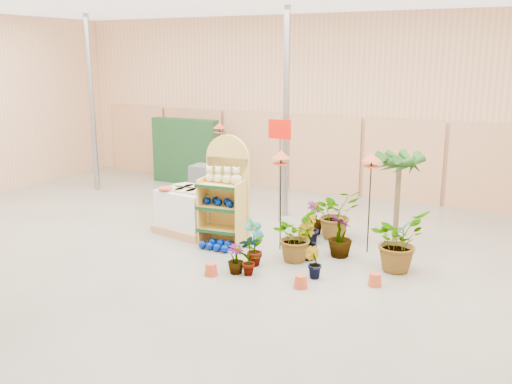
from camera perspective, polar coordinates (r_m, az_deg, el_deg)
room at (r=10.09m, az=-3.07°, el=6.19°), size 15.20×12.10×4.70m
display_shelf at (r=10.79m, az=-3.05°, el=-0.19°), size 0.91×0.63×2.06m
teddy_bears at (r=10.62m, az=-3.21°, el=1.58°), size 0.76×0.20×0.33m
gazing_balls_shelf at (r=10.73m, az=-3.35°, el=-1.00°), size 0.76×0.26×0.14m
gazing_balls_floor at (r=10.60m, az=-3.97°, el=-5.34°), size 0.63×0.39×0.15m
pallet_stack at (r=11.56m, az=-6.59°, el=-1.86°), size 1.41×1.25×0.92m
charcoal_planters at (r=13.43m, az=-5.30°, el=0.60°), size 0.50×0.50×1.00m
trellis_stock at (r=15.88m, az=-7.08°, el=4.05°), size 2.00×0.30×1.80m
offer_sign at (r=11.95m, az=2.40°, el=4.25°), size 0.50×0.08×2.20m
bird_table_front at (r=10.18m, az=2.51°, el=3.43°), size 0.34×0.34×1.85m
bird_table_right at (r=10.23m, az=11.47°, el=3.11°), size 0.34×0.34×1.83m
bird_table_back at (r=14.31m, az=-3.65°, el=6.41°), size 0.34×0.34×1.86m
palm at (r=10.74m, az=14.16°, el=2.99°), size 0.70×0.70×1.88m
potted_plant_0 at (r=9.67m, az=-0.18°, el=-5.04°), size 0.36×0.48×0.85m
potted_plant_1 at (r=10.04m, az=5.15°, el=-4.95°), size 0.40×0.35×0.66m
potted_plant_2 at (r=9.95m, az=3.89°, el=-4.37°), size 0.75×0.85×0.89m
potted_plant_3 at (r=10.23m, az=8.41°, el=-4.36°), size 0.58×0.58×0.77m
potted_plant_4 at (r=10.57m, az=14.47°, el=-4.44°), size 0.25×0.35×0.63m
potted_plant_5 at (r=10.95m, az=5.50°, el=-3.60°), size 0.34×0.29×0.56m
potted_plant_6 at (r=11.22m, az=7.98°, el=-2.14°), size 1.17×1.17×0.99m
potted_plant_7 at (r=9.41m, az=-2.04°, el=-6.72°), size 0.36×0.36×0.49m
potted_plant_8 at (r=9.31m, az=-0.69°, el=-6.27°), size 0.44×0.43×0.70m
potted_plant_9 at (r=9.26m, az=5.75°, el=-7.06°), size 0.31×0.26×0.51m
potted_plant_10 at (r=9.75m, az=13.96°, el=-4.74°), size 1.06×1.13×1.02m
potted_plant_11 at (r=11.45m, az=5.81°, el=-2.61°), size 0.45×0.45×0.66m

